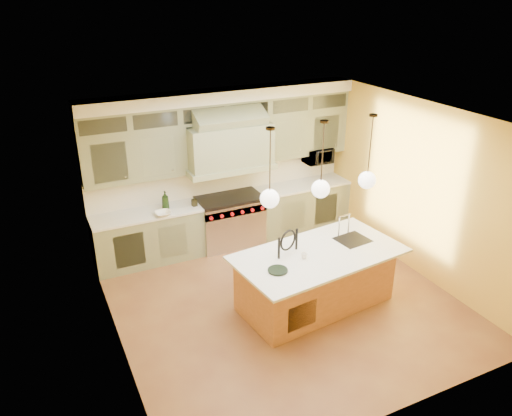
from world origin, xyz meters
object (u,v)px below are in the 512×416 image
counter_stool (295,267)px  microwave (318,156)px  kitchen_island (316,277)px  range (230,220)px

counter_stool → microwave: microwave is taller
counter_stool → kitchen_island: bearing=-17.5°
kitchen_island → counter_stool: bearing=175.8°
kitchen_island → counter_stool: 0.47m
counter_stool → microwave: size_ratio=2.41×
kitchen_island → counter_stool: size_ratio=2.02×
range → microwave: bearing=3.1°
range → microwave: (1.95, 0.11, 0.96)m
range → counter_stool: (0.03, -2.41, 0.27)m
kitchen_island → microwave: (1.54, 2.50, 0.98)m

